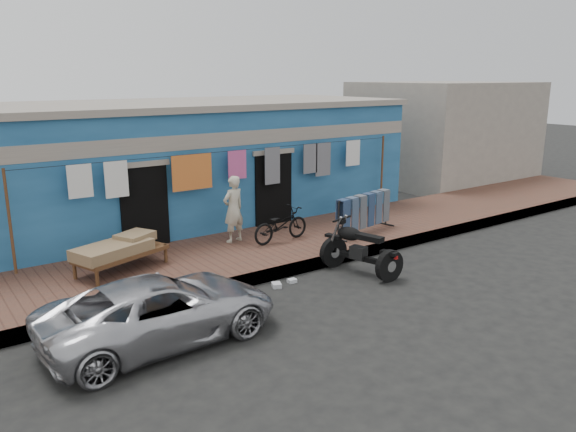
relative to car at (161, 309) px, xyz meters
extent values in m
plane|color=black|center=(3.62, -0.33, -0.53)|extent=(80.00, 80.00, 0.00)
cube|color=brown|center=(3.62, 2.67, -0.41)|extent=(28.00, 3.00, 0.25)
cube|color=gray|center=(3.62, 1.22, -0.41)|extent=(28.00, 0.10, 0.25)
cube|color=#1F507F|center=(3.62, 6.67, 1.07)|extent=(12.00, 5.00, 3.20)
cube|color=#9E9384|center=(3.62, 4.23, 2.02)|extent=(12.00, 0.14, 0.35)
cube|color=#9E9384|center=(3.62, 6.67, 2.75)|extent=(12.20, 5.20, 0.16)
cube|color=black|center=(1.42, 4.15, 0.52)|extent=(1.10, 0.10, 2.10)
cube|color=black|center=(4.92, 4.15, 0.52)|extent=(1.10, 0.10, 2.10)
cube|color=#9E9384|center=(14.62, 6.67, 1.37)|extent=(6.00, 5.00, 3.80)
cylinder|color=brown|center=(-1.38, 3.92, 0.77)|extent=(0.06, 0.06, 2.10)
cylinder|color=brown|center=(8.62, 3.92, 0.77)|extent=(0.06, 0.06, 2.10)
cylinder|color=black|center=(3.62, 3.92, 1.77)|extent=(10.00, 0.01, 0.01)
cube|color=silver|center=(0.00, 3.92, 1.42)|extent=(0.50, 0.02, 0.70)
cube|color=silver|center=(0.75, 3.92, 1.38)|extent=(0.50, 0.02, 0.78)
cube|color=#CC4C26|center=(2.52, 3.92, 1.36)|extent=(1.00, 0.02, 0.82)
cube|color=#C84D8D|center=(3.72, 3.92, 1.42)|extent=(0.50, 0.02, 0.70)
cube|color=slate|center=(4.74, 3.92, 1.30)|extent=(0.45, 0.02, 0.93)
cube|color=slate|center=(5.95, 3.92, 1.38)|extent=(0.45, 0.02, 0.78)
cube|color=slate|center=(6.39, 3.92, 1.32)|extent=(0.50, 0.02, 0.89)
cube|color=silver|center=(7.46, 3.92, 1.41)|extent=(0.50, 0.02, 0.71)
imported|color=silver|center=(0.00, 0.00, 0.00)|extent=(3.84, 1.87, 1.06)
imported|color=beige|center=(3.24, 3.31, 0.50)|extent=(0.63, 0.48, 1.57)
imported|color=black|center=(4.15, 2.70, 0.21)|extent=(1.55, 0.63, 0.98)
cube|color=silver|center=(3.15, 0.87, -0.49)|extent=(0.18, 0.14, 0.08)
cube|color=silver|center=(5.41, 0.62, -0.49)|extent=(0.21, 0.22, 0.09)
cube|color=silver|center=(2.75, 0.84, -0.49)|extent=(0.24, 0.26, 0.09)
camera|label=1|loc=(-3.09, -7.73, 3.52)|focal=35.00mm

